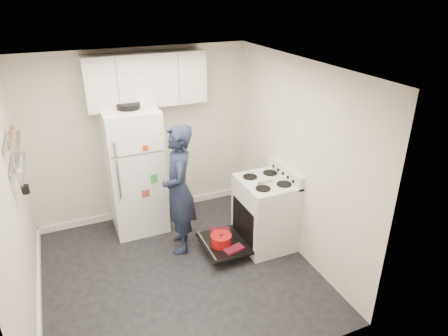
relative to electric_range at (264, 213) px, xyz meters
name	(u,v)px	position (x,y,z in m)	size (l,w,h in m)	color
room	(170,185)	(-1.29, -0.12, 0.74)	(3.21, 3.21, 2.51)	black
electric_range	(264,213)	(0.00, 0.00, 0.00)	(0.66, 0.76, 1.10)	silver
open_oven_door	(223,242)	(-0.61, -0.01, -0.28)	(0.55, 0.70, 0.22)	black
refrigerator	(135,170)	(-1.46, 1.10, 0.43)	(0.72, 0.74, 1.85)	white
upper_cabinets	(146,79)	(-1.16, 1.28, 1.63)	(1.60, 0.33, 0.70)	silver
wall_shelf_rack	(16,152)	(-2.78, 0.34, 1.21)	(0.14, 0.60, 0.61)	#B2B2B7
person	(179,190)	(-1.06, 0.36, 0.40)	(0.63, 0.41, 1.73)	#182035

